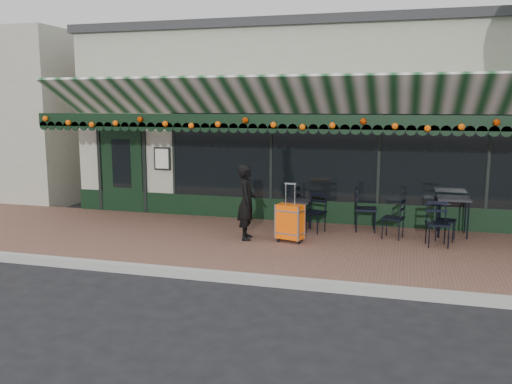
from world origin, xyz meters
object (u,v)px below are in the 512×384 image
(chair_a_left, at_px, (393,219))
(chair_b_right, at_px, (366,209))
(cafe_table_b, at_px, (298,203))
(chair_b_front, at_px, (314,213))
(suitcase, at_px, (290,222))
(cafe_table_a, at_px, (454,201))
(chair_b_left, at_px, (288,206))
(chair_a_front, at_px, (438,224))
(chair_a_right, at_px, (446,221))
(woman, at_px, (247,202))

(chair_a_left, relative_size, chair_b_right, 0.87)
(cafe_table_b, xyz_separation_m, chair_b_front, (0.37, -0.08, -0.17))
(suitcase, xyz_separation_m, cafe_table_a, (3.08, 1.40, 0.33))
(chair_b_left, bearing_deg, cafe_table_b, 42.91)
(chair_a_left, xyz_separation_m, chair_a_front, (0.82, -0.41, 0.02))
(suitcase, height_order, cafe_table_b, suitcase)
(suitcase, relative_size, cafe_table_a, 1.45)
(chair_a_left, xyz_separation_m, chair_a_right, (1.00, 0.12, -0.02))
(woman, height_order, chair_a_front, woman)
(cafe_table_a, bearing_deg, chair_a_right, -109.21)
(woman, distance_m, chair_b_right, 2.60)
(woman, distance_m, cafe_table_b, 1.31)
(chair_a_front, bearing_deg, chair_a_right, 63.82)
(chair_a_front, bearing_deg, chair_b_right, 139.66)
(chair_a_front, relative_size, chair_b_right, 0.92)
(cafe_table_a, distance_m, chair_a_right, 0.59)
(chair_a_front, bearing_deg, suitcase, -178.98)
(cafe_table_b, height_order, chair_b_left, chair_b_left)
(chair_a_left, height_order, chair_a_right, chair_a_left)
(chair_a_front, bearing_deg, chair_b_left, 154.58)
(suitcase, xyz_separation_m, chair_b_front, (0.32, 0.90, 0.03))
(cafe_table_a, distance_m, chair_b_front, 2.82)
(chair_a_right, xyz_separation_m, chair_b_left, (-3.27, 0.47, 0.05))
(cafe_table_b, height_order, chair_a_right, chair_a_right)
(cafe_table_b, relative_size, chair_a_left, 0.81)
(woman, bearing_deg, suitcase, -101.76)
(chair_b_left, relative_size, chair_b_right, 0.95)
(cafe_table_b, xyz_separation_m, chair_a_left, (1.97, -0.17, -0.18))
(chair_a_left, bearing_deg, chair_a_right, 109.68)
(chair_a_front, bearing_deg, cafe_table_a, 63.60)
(chair_a_right, bearing_deg, cafe_table_b, 99.14)
(cafe_table_b, distance_m, chair_b_front, 0.41)
(chair_a_front, height_order, chair_b_left, chair_b_left)
(woman, bearing_deg, chair_b_left, -33.10)
(cafe_table_b, relative_size, chair_b_left, 0.74)
(chair_a_front, relative_size, chair_b_left, 0.97)
(chair_b_right, bearing_deg, chair_b_front, 105.44)
(suitcase, xyz_separation_m, chair_a_front, (2.74, 0.41, 0.04))
(chair_a_left, bearing_deg, chair_b_left, -91.89)
(woman, bearing_deg, cafe_table_b, -52.31)
(cafe_table_b, relative_size, chair_a_right, 0.85)
(cafe_table_a, bearing_deg, suitcase, -155.60)
(cafe_table_a, distance_m, chair_a_front, 1.09)
(suitcase, height_order, chair_b_right, suitcase)
(cafe_table_a, bearing_deg, woman, -160.27)
(chair_b_right, bearing_deg, suitcase, 128.10)
(woman, height_order, cafe_table_b, woman)
(cafe_table_b, height_order, chair_b_front, chair_b_front)
(cafe_table_b, relative_size, chair_b_right, 0.70)
(woman, height_order, suitcase, woman)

